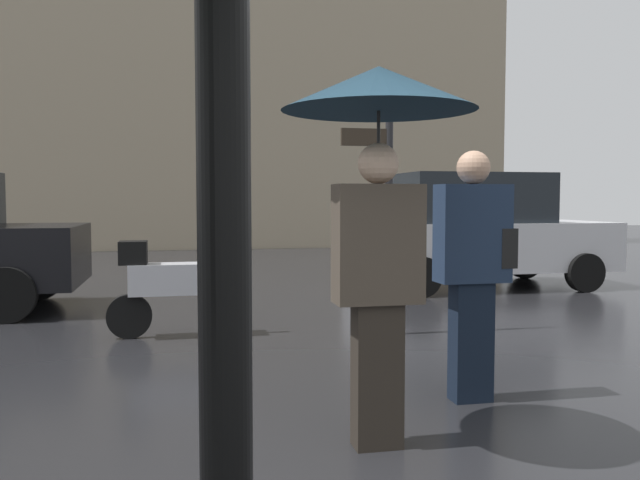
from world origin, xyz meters
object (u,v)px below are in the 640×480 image
(pedestrian_with_umbrella, at_px, (378,146))
(parked_car_right, at_px, (475,230))
(parked_scooter, at_px, (173,284))
(street_signpost, at_px, (390,183))
(pedestrian_with_bag, at_px, (474,260))

(pedestrian_with_umbrella, bearing_deg, parked_car_right, -38.04)
(parked_scooter, relative_size, street_signpost, 0.55)
(pedestrian_with_bag, bearing_deg, parked_scooter, 1.69)
(pedestrian_with_bag, relative_size, parked_car_right, 0.43)
(street_signpost, bearing_deg, pedestrian_with_bag, -93.30)
(pedestrian_with_bag, xyz_separation_m, parked_car_right, (2.70, 5.63, -0.07))
(parked_car_right, bearing_deg, pedestrian_with_umbrella, -123.57)
(pedestrian_with_bag, bearing_deg, pedestrian_with_umbrella, 90.58)
(pedestrian_with_umbrella, distance_m, pedestrian_with_bag, 1.37)
(pedestrian_with_bag, bearing_deg, parked_car_right, -62.02)
(pedestrian_with_bag, height_order, parked_car_right, parked_car_right)
(pedestrian_with_bag, distance_m, parked_scooter, 3.44)
(pedestrian_with_bag, height_order, parked_scooter, pedestrian_with_bag)
(pedestrian_with_umbrella, relative_size, parked_scooter, 1.51)
(pedestrian_with_umbrella, distance_m, parked_car_right, 7.34)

